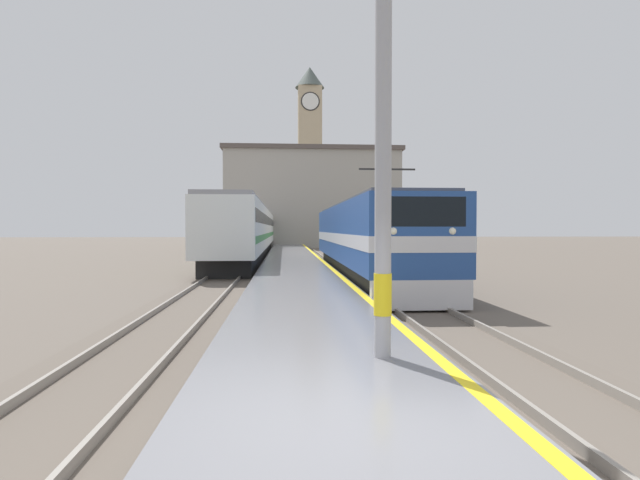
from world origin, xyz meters
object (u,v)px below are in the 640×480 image
at_px(locomotive_train, 366,240).
at_px(clock_tower, 310,151).
at_px(catenary_mast, 391,78).
at_px(passenger_train, 256,230).

xyz_separation_m(locomotive_train, clock_tower, (-0.07, 47.78, 11.36)).
bearing_deg(clock_tower, catenary_mast, -91.91).
xyz_separation_m(passenger_train, catenary_mast, (4.20, -41.23, 2.29)).
relative_size(passenger_train, catenary_mast, 6.82).
height_order(locomotive_train, catenary_mast, catenary_mast).
distance_m(catenary_mast, clock_tower, 63.70).
height_order(passenger_train, catenary_mast, catenary_mast).
distance_m(passenger_train, clock_tower, 25.26).
relative_size(locomotive_train, clock_tower, 0.76).
height_order(catenary_mast, clock_tower, clock_tower).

